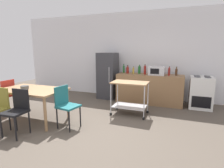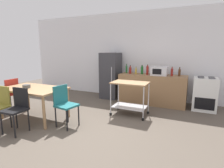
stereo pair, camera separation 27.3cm
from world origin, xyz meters
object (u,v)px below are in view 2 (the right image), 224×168
object	(u,v)px
kitchen_cart	(130,93)
bottle_wine	(147,70)
microwave	(159,71)
bottle_vinegar	(179,72)
fruit_bowl	(26,86)
chair_red	(10,93)
bottle_soda	(130,70)
bottle_olive_oil	(127,69)
bottle_hot_sauce	(136,71)
chair_teal	(65,103)
refrigerator	(111,76)
chair_black	(17,107)
stove_oven	(205,94)
dining_table	(34,91)
bottle_sparkling_water	(172,72)
bottle_sesame_oil	(142,70)

from	to	relation	value
kitchen_cart	bottle_wine	world-z (taller)	bottle_wine
microwave	bottle_vinegar	world-z (taller)	microwave
fruit_bowl	chair_red	bearing A→B (deg)	169.91
bottle_soda	bottle_wine	distance (m)	0.57
bottle_olive_oil	bottle_hot_sauce	bearing A→B (deg)	-15.92
chair_teal	refrigerator	xyz separation A→B (m)	(-0.11, 2.56, 0.26)
chair_red	bottle_olive_oil	distance (m)	3.46
bottle_olive_oil	chair_black	bearing A→B (deg)	-109.95
chair_red	stove_oven	size ratio (longest dim) A/B	0.97
chair_black	stove_oven	bearing A→B (deg)	38.45
chair_teal	bottle_hot_sauce	bearing A→B (deg)	-9.83
dining_table	bottle_soda	size ratio (longest dim) A/B	5.82
chair_red	bottle_soda	xyz separation A→B (m)	(2.59, 2.32, 0.49)
stove_oven	refrigerator	bearing A→B (deg)	178.40
bottle_olive_oil	refrigerator	bearing A→B (deg)	179.17
bottle_olive_oil	bottle_wine	size ratio (longest dim) A/B	0.97
kitchen_cart	bottle_vinegar	distance (m)	1.71
refrigerator	kitchen_cart	size ratio (longest dim) A/B	1.70
chair_teal	chair_black	distance (m)	0.92
bottle_olive_oil	bottle_sparkling_water	distance (m)	1.44
bottle_olive_oil	bottle_vinegar	bearing A→B (deg)	-1.53
refrigerator	kitchen_cart	bearing A→B (deg)	-48.86
bottle_olive_oil	fruit_bowl	world-z (taller)	bottle_olive_oil
bottle_hot_sauce	bottle_sparkling_water	distance (m)	1.08
chair_teal	fruit_bowl	size ratio (longest dim) A/B	4.94
bottle_olive_oil	bottle_wine	world-z (taller)	bottle_wine
refrigerator	bottle_sesame_oil	bearing A→B (deg)	-1.48
chair_red	refrigerator	size ratio (longest dim) A/B	0.57
bottle_soda	microwave	world-z (taller)	microwave
bottle_hot_sauce	bottle_sesame_oil	bearing A→B (deg)	24.50
bottle_hot_sauce	refrigerator	bearing A→B (deg)	173.38
dining_table	bottle_olive_oil	xyz separation A→B (m)	(1.44, 2.49, 0.35)
bottle_sesame_oil	bottle_vinegar	bearing A→B (deg)	-1.22
bottle_sesame_oil	kitchen_cart	bearing A→B (deg)	-87.54
stove_oven	bottle_soda	distance (m)	2.24
chair_teal	microwave	bearing A→B (deg)	-24.12
bottle_hot_sauce	fruit_bowl	size ratio (longest dim) A/B	1.25
dining_table	bottle_wine	distance (m)	3.22
dining_table	bottle_wine	bearing A→B (deg)	47.60
fruit_bowl	bottle_vinegar	bearing A→B (deg)	38.04
bottle_hot_sauce	bottle_wine	distance (m)	0.37
chair_teal	bottle_sesame_oil	distance (m)	2.77
chair_teal	bottle_wine	size ratio (longest dim) A/B	2.93
bottle_soda	bottle_hot_sauce	xyz separation A→B (m)	(0.19, -0.01, -0.01)
refrigerator	bottle_sesame_oil	size ratio (longest dim) A/B	5.57
bottle_wine	dining_table	bearing A→B (deg)	-132.40
stove_oven	bottle_sparkling_water	distance (m)	1.05
dining_table	chair_teal	size ratio (longest dim) A/B	1.69
refrigerator	fruit_bowl	xyz separation A→B (m)	(-1.01, -2.57, 0.01)
bottle_olive_oil	chair_teal	bearing A→B (deg)	-100.49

